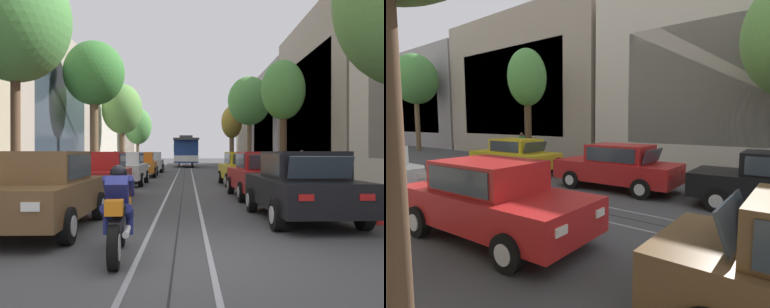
% 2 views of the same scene
% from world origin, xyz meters
% --- Properties ---
extents(ground_plane, '(160.00, 160.00, 0.00)m').
position_xyz_m(ground_plane, '(0.00, 23.01, 0.00)').
color(ground_plane, '#424244').
extents(trolley_track_rails, '(1.14, 65.52, 0.01)m').
position_xyz_m(trolley_track_rails, '(0.00, 26.76, 0.00)').
color(trolley_track_rails, gray).
rests_on(trolley_track_rails, ground).
extents(building_facade_left, '(5.28, 57.22, 8.89)m').
position_xyz_m(building_facade_left, '(-9.77, 25.75, 3.99)').
color(building_facade_left, tan).
rests_on(building_facade_left, ground).
extents(building_facade_right, '(5.42, 57.22, 9.78)m').
position_xyz_m(building_facade_right, '(9.59, 26.17, 4.47)').
color(building_facade_right, beige).
rests_on(building_facade_right, ground).
extents(parked_car_brown_near_left, '(2.03, 4.38, 1.58)m').
position_xyz_m(parked_car_brown_near_left, '(-2.72, 2.13, 0.80)').
color(parked_car_brown_near_left, brown).
rests_on(parked_car_brown_near_left, ground).
extents(parked_car_red_second_left, '(2.14, 4.42, 1.58)m').
position_xyz_m(parked_car_red_second_left, '(-2.74, 7.87, 0.80)').
color(parked_car_red_second_left, red).
rests_on(parked_car_red_second_left, ground).
extents(parked_car_white_mid_left, '(2.01, 4.37, 1.58)m').
position_xyz_m(parked_car_white_mid_left, '(-2.79, 14.14, 0.80)').
color(parked_car_white_mid_left, silver).
rests_on(parked_car_white_mid_left, ground).
extents(parked_car_orange_fourth_left, '(2.08, 4.40, 1.58)m').
position_xyz_m(parked_car_orange_fourth_left, '(-2.74, 20.91, 0.80)').
color(parked_car_orange_fourth_left, orange).
rests_on(parked_car_orange_fourth_left, ground).
extents(parked_car_silver_fifth_left, '(2.05, 4.38, 1.58)m').
position_xyz_m(parked_car_silver_fifth_left, '(-2.67, 27.22, 0.80)').
color(parked_car_silver_fifth_left, '#B7B7BC').
rests_on(parked_car_silver_fifth_left, ground).
extents(parked_car_black_near_right, '(2.11, 4.41, 1.58)m').
position_xyz_m(parked_car_black_near_right, '(2.80, 3.31, 0.80)').
color(parked_car_black_near_right, black).
rests_on(parked_car_black_near_right, ground).
extents(parked_car_red_second_right, '(2.09, 4.40, 1.58)m').
position_xyz_m(parked_car_red_second_right, '(2.73, 8.14, 0.80)').
color(parked_car_red_second_right, red).
rests_on(parked_car_red_second_right, ground).
extents(parked_car_yellow_mid_right, '(2.12, 4.41, 1.58)m').
position_xyz_m(parked_car_yellow_mid_right, '(2.80, 13.63, 0.80)').
color(parked_car_yellow_mid_right, gold).
rests_on(parked_car_yellow_mid_right, ground).
extents(street_tree_kerb_left_near, '(3.36, 3.55, 7.51)m').
position_xyz_m(street_tree_kerb_left_near, '(-5.05, 6.63, 5.58)').
color(street_tree_kerb_left_near, brown).
rests_on(street_tree_kerb_left_near, ground).
extents(street_tree_kerb_left_second, '(3.58, 3.33, 8.09)m').
position_xyz_m(street_tree_kerb_left_second, '(-5.29, 18.63, 6.11)').
color(street_tree_kerb_left_second, brown).
rests_on(street_tree_kerb_left_second, ground).
extents(street_tree_kerb_left_mid, '(3.39, 3.42, 7.30)m').
position_xyz_m(street_tree_kerb_left_mid, '(-5.31, 29.39, 5.15)').
color(street_tree_kerb_left_mid, brown).
rests_on(street_tree_kerb_left_mid, ground).
extents(street_tree_kerb_left_fourth, '(3.07, 2.81, 6.47)m').
position_xyz_m(street_tree_kerb_left_fourth, '(-5.30, 40.63, 4.43)').
color(street_tree_kerb_left_fourth, brown).
rests_on(street_tree_kerb_left_fourth, ground).
extents(street_tree_kerb_right_second, '(2.23, 1.93, 6.26)m').
position_xyz_m(street_tree_kerb_right_second, '(5.05, 15.12, 4.63)').
color(street_tree_kerb_right_second, '#4C3826').
rests_on(street_tree_kerb_right_second, ground).
extents(street_tree_kerb_right_mid, '(3.52, 3.15, 7.77)m').
position_xyz_m(street_tree_kerb_right_mid, '(5.26, 28.34, 5.73)').
color(street_tree_kerb_right_mid, brown).
rests_on(street_tree_kerb_right_mid, ground).
extents(street_tree_kerb_right_fourth, '(2.29, 2.32, 6.63)m').
position_xyz_m(street_tree_kerb_right_fourth, '(5.05, 40.18, 4.73)').
color(street_tree_kerb_right_fourth, brown).
rests_on(street_tree_kerb_right_fourth, ground).
extents(cable_car_trolley, '(2.71, 9.16, 3.28)m').
position_xyz_m(cable_car_trolley, '(-0.00, 39.39, 1.66)').
color(cable_car_trolley, navy).
rests_on(cable_car_trolley, ground).
extents(motorcycle_with_rider, '(0.59, 1.99, 1.37)m').
position_xyz_m(motorcycle_with_rider, '(-0.83, -0.08, 0.65)').
color(motorcycle_with_rider, black).
rests_on(motorcycle_with_rider, ground).
extents(pedestrian_on_left_pavement, '(0.55, 0.39, 1.68)m').
position_xyz_m(pedestrian_on_left_pavement, '(6.63, 17.42, 0.95)').
color(pedestrian_on_left_pavement, '#4C4233').
rests_on(pedestrian_on_left_pavement, ground).
extents(pedestrian_on_right_pavement, '(0.55, 0.40, 1.67)m').
position_xyz_m(pedestrian_on_right_pavement, '(-5.47, 26.97, 0.94)').
color(pedestrian_on_right_pavement, black).
rests_on(pedestrian_on_right_pavement, ground).
extents(fire_hydrant, '(0.40, 0.22, 0.84)m').
position_xyz_m(fire_hydrant, '(4.34, 2.76, 0.42)').
color(fire_hydrant, red).
rests_on(fire_hydrant, ground).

